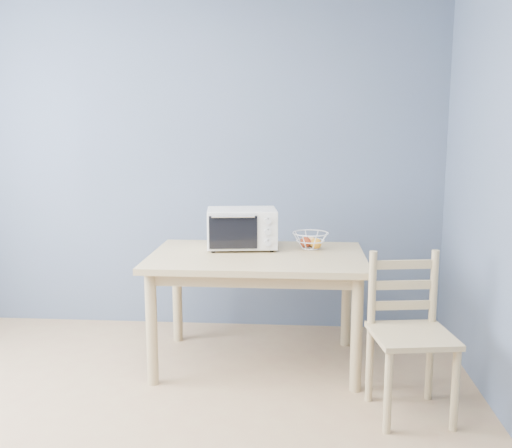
# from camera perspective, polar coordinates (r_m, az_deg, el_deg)

# --- Properties ---
(room) EXTENTS (4.01, 4.51, 2.61)m
(room) POSITION_cam_1_polar(r_m,az_deg,el_deg) (2.34, -18.27, 2.52)
(room) COLOR tan
(room) RESTS_ON ground
(dining_table) EXTENTS (1.40, 0.90, 0.75)m
(dining_table) POSITION_cam_1_polar(r_m,az_deg,el_deg) (3.76, 0.13, -4.56)
(dining_table) COLOR tan
(dining_table) RESTS_ON ground
(toaster_oven) EXTENTS (0.50, 0.40, 0.27)m
(toaster_oven) POSITION_cam_1_polar(r_m,az_deg,el_deg) (3.89, -1.68, -0.39)
(toaster_oven) COLOR white
(toaster_oven) RESTS_ON dining_table
(fruit_basket) EXTENTS (0.31, 0.31, 0.11)m
(fruit_basket) POSITION_cam_1_polar(r_m,az_deg,el_deg) (3.91, 5.48, -1.65)
(fruit_basket) COLOR white
(fruit_basket) RESTS_ON dining_table
(dining_chair) EXTENTS (0.47, 0.47, 0.89)m
(dining_chair) POSITION_cam_1_polar(r_m,az_deg,el_deg) (3.29, 15.09, -10.79)
(dining_chair) COLOR tan
(dining_chair) RESTS_ON ground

